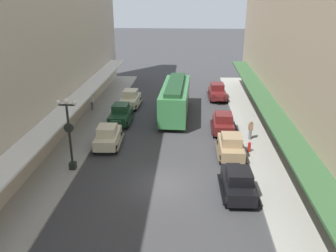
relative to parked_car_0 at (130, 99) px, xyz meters
name	(u,v)px	position (x,y,z in m)	size (l,w,h in m)	color
ground_plane	(162,185)	(4.71, -16.16, -0.94)	(200.00, 200.00, 0.00)	#38383A
sidewalk_left	(50,180)	(-2.79, -16.16, -0.87)	(3.00, 60.00, 0.15)	#99968E
sidewalk_right	(279,187)	(12.21, -16.16, -0.87)	(3.00, 60.00, 0.15)	#99968E
parked_car_0	(130,99)	(0.00, 0.00, 0.00)	(2.27, 4.31, 1.84)	beige
parked_car_1	(217,92)	(9.56, 3.42, 0.00)	(2.29, 4.31, 1.84)	#591919
parked_car_2	(238,182)	(9.43, -17.14, 0.00)	(2.23, 4.29, 1.84)	black
parked_car_3	(108,136)	(-0.12, -10.41, 0.00)	(2.29, 4.31, 1.84)	beige
parked_car_4	(121,114)	(-0.11, -5.05, 0.00)	(2.17, 4.27, 1.84)	#193D23
parked_car_5	(231,145)	(9.56, -11.65, 0.00)	(2.16, 4.27, 1.84)	#997F5B
parked_car_6	(223,122)	(9.39, -6.72, 0.00)	(2.18, 4.27, 1.84)	#591919
streetcar	(175,98)	(4.96, -2.65, 0.96)	(2.78, 9.67, 3.46)	#33723F
lamp_post_with_clock	(69,131)	(-1.69, -14.65, 2.04)	(1.42, 0.44, 5.16)	black
fire_hydrant	(249,147)	(11.06, -11.02, -0.38)	(0.24, 0.24, 0.82)	#B21E19
pedestrian_0	(92,102)	(-3.78, -1.58, 0.05)	(0.36, 0.24, 1.64)	slate
pedestrian_1	(251,130)	(11.51, -8.53, 0.05)	(0.36, 0.24, 1.64)	slate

